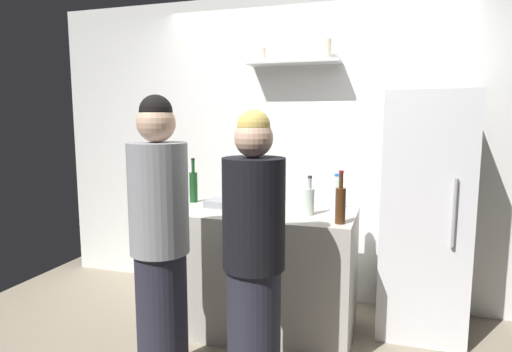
# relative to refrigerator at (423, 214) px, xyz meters

# --- Properties ---
(back_wall_assembly) EXTENTS (4.80, 0.32, 2.60)m
(back_wall_assembly) POSITION_rel_refrigerator_xyz_m (-0.93, 0.40, 0.42)
(back_wall_assembly) COLOR white
(back_wall_assembly) RESTS_ON ground
(refrigerator) EXTENTS (0.60, 0.61, 1.76)m
(refrigerator) POSITION_rel_refrigerator_xyz_m (0.00, 0.00, 0.00)
(refrigerator) COLOR white
(refrigerator) RESTS_ON ground
(counter) EXTENTS (1.43, 0.70, 0.91)m
(counter) POSITION_rel_refrigerator_xyz_m (-1.16, -0.35, -0.43)
(counter) COLOR #B7B2A8
(counter) RESTS_ON ground
(baking_pan) EXTENTS (0.34, 0.24, 0.05)m
(baking_pan) POSITION_rel_refrigerator_xyz_m (-1.39, -0.29, 0.05)
(baking_pan) COLOR gray
(baking_pan) RESTS_ON counter
(utensil_holder) EXTENTS (0.11, 0.11, 0.22)m
(utensil_holder) POSITION_rel_refrigerator_xyz_m (-1.17, -0.52, 0.09)
(utensil_holder) COLOR #B2B2B7
(utensil_holder) RESTS_ON counter
(wine_bottle_pale_glass) EXTENTS (0.07, 0.07, 0.27)m
(wine_bottle_pale_glass) POSITION_rel_refrigerator_xyz_m (-0.76, -0.39, 0.13)
(wine_bottle_pale_glass) COLOR #B2BFB2
(wine_bottle_pale_glass) RESTS_ON counter
(wine_bottle_green_glass) EXTENTS (0.06, 0.06, 0.35)m
(wine_bottle_green_glass) POSITION_rel_refrigerator_xyz_m (-1.73, -0.22, 0.16)
(wine_bottle_green_glass) COLOR #19471E
(wine_bottle_green_glass) RESTS_ON counter
(wine_bottle_amber_glass) EXTENTS (0.07, 0.07, 0.34)m
(wine_bottle_amber_glass) POSITION_rel_refrigerator_xyz_m (-0.53, -0.57, 0.15)
(wine_bottle_amber_glass) COLOR #472814
(wine_bottle_amber_glass) RESTS_ON counter
(water_bottle_plastic) EXTENTS (0.08, 0.08, 0.25)m
(water_bottle_plastic) POSITION_rel_refrigerator_xyz_m (-0.61, -0.07, 0.14)
(water_bottle_plastic) COLOR silver
(water_bottle_plastic) RESTS_ON counter
(person_grey_hoodie) EXTENTS (0.34, 0.34, 1.70)m
(person_grey_hoodie) POSITION_rel_refrigerator_xyz_m (-1.49, -1.15, -0.03)
(person_grey_hoodie) COLOR #262633
(person_grey_hoodie) RESTS_ON ground
(person_blonde) EXTENTS (0.34, 0.34, 1.62)m
(person_blonde) POSITION_rel_refrigerator_xyz_m (-0.93, -1.12, -0.08)
(person_blonde) COLOR #262633
(person_blonde) RESTS_ON ground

